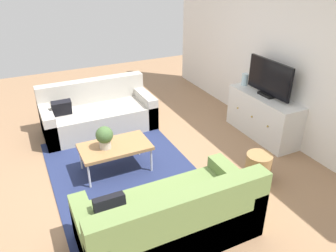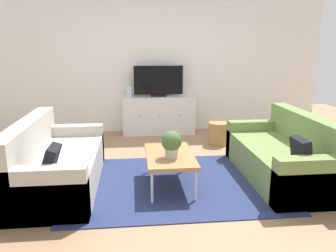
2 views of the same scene
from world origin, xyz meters
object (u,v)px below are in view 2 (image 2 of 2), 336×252
object	(u,v)px
flat_screen_tv	(158,81)
wicker_basket	(219,133)
potted_plant	(171,143)
glass_vase	(129,92)
coffee_table	(170,157)
couch_left_side	(52,166)
tv_console	(159,115)
couch_right_side	(287,157)

from	to	relation	value
flat_screen_tv	wicker_basket	bearing A→B (deg)	-42.67
potted_plant	glass_vase	distance (m)	2.67
coffee_table	flat_screen_tv	distance (m)	2.59
couch_left_side	tv_console	distance (m)	2.78
glass_vase	tv_console	bearing A→B (deg)	-0.00
couch_right_side	coffee_table	bearing A→B (deg)	-175.61
coffee_table	glass_vase	bearing A→B (deg)	100.97
coffee_table	wicker_basket	size ratio (longest dim) A/B	2.48
coffee_table	potted_plant	xyz separation A→B (m)	(0.01, -0.13, 0.20)
coffee_table	glass_vase	xyz separation A→B (m)	(-0.48, 2.49, 0.44)
couch_right_side	tv_console	distance (m)	2.77
potted_plant	wicker_basket	xyz separation A→B (m)	(1.01, 1.76, -0.39)
potted_plant	wicker_basket	size ratio (longest dim) A/B	0.82
flat_screen_tv	couch_left_side	bearing A→B (deg)	-121.05
glass_vase	couch_right_side	bearing A→B (deg)	-50.16
potted_plant	glass_vase	size ratio (longest dim) A/B	1.55
flat_screen_tv	wicker_basket	world-z (taller)	flat_screen_tv
couch_left_side	coffee_table	bearing A→B (deg)	-4.79
tv_console	flat_screen_tv	distance (m)	0.64
tv_console	couch_right_side	bearing A→B (deg)	-58.92
coffee_table	potted_plant	size ratio (longest dim) A/B	3.03
potted_plant	coffee_table	bearing A→B (deg)	92.55
potted_plant	tv_console	bearing A→B (deg)	88.65
couch_right_side	coffee_table	size ratio (longest dim) A/B	1.94
potted_plant	glass_vase	world-z (taller)	glass_vase
couch_right_side	glass_vase	size ratio (longest dim) A/B	9.15
couch_left_side	couch_right_side	world-z (taller)	same
couch_right_side	glass_vase	bearing A→B (deg)	129.84
couch_left_side	tv_console	xyz separation A→B (m)	(1.44, 2.37, 0.08)
couch_right_side	potted_plant	size ratio (longest dim) A/B	5.88
potted_plant	flat_screen_tv	xyz separation A→B (m)	(0.06, 2.64, 0.41)
couch_right_side	tv_console	bearing A→B (deg)	121.08
couch_left_side	couch_right_side	distance (m)	2.87
glass_vase	coffee_table	bearing A→B (deg)	-79.03
glass_vase	couch_left_side	bearing A→B (deg)	-110.58
couch_left_side	glass_vase	distance (m)	2.59
couch_right_side	flat_screen_tv	size ratio (longest dim) A/B	2.01
coffee_table	glass_vase	world-z (taller)	glass_vase
coffee_table	tv_console	xyz separation A→B (m)	(0.07, 2.49, -0.02)
wicker_basket	flat_screen_tv	bearing A→B (deg)	137.33
couch_left_side	wicker_basket	distance (m)	2.83
coffee_table	glass_vase	size ratio (longest dim) A/B	4.70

